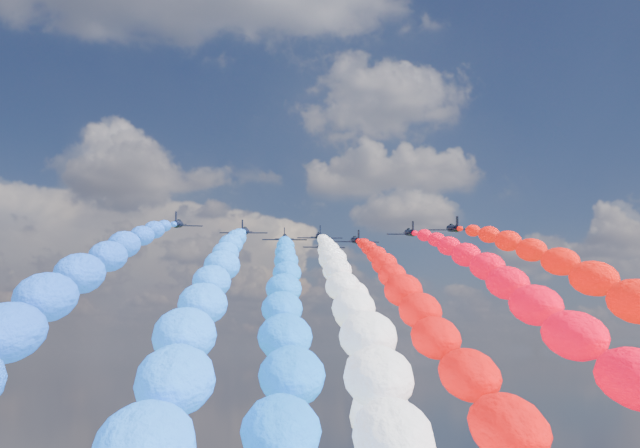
{
  "coord_description": "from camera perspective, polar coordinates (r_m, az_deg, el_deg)",
  "views": [
    {
      "loc": [
        -7.31,
        -144.12,
        83.27
      ],
      "look_at": [
        0.0,
        4.0,
        108.94
      ],
      "focal_mm": 41.56,
      "sensor_mm": 36.0,
      "label": 1
    }
  ],
  "objects": [
    {
      "name": "jet_3",
      "position": [
        153.9,
        -0.04,
        -0.97
      ],
      "size": [
        9.55,
        12.96,
        4.84
      ],
      "primitive_type": null,
      "rotation": [
        0.17,
        0.0,
        -0.02
      ],
      "color": "black"
    },
    {
      "name": "jet_4",
      "position": [
        167.74,
        0.27,
        -1.71
      ],
      "size": [
        9.99,
        13.27,
        4.84
      ],
      "primitive_type": null,
      "rotation": [
        0.17,
        0.0,
        0.05
      ],
      "color": "black"
    },
    {
      "name": "trail_6",
      "position": [
        81.5,
        15.46,
        -7.19
      ],
      "size": [
        6.29,
        133.04,
        45.33
      ],
      "primitive_type": null,
      "color": "#F5001B"
    },
    {
      "name": "trail_4",
      "position": [
        97.69,
        2.47,
        -7.91
      ],
      "size": [
        6.29,
        133.04,
        45.33
      ],
      "primitive_type": null,
      "color": "white"
    },
    {
      "name": "jet_2",
      "position": [
        156.51,
        -2.74,
        -1.11
      ],
      "size": [
        9.52,
        12.93,
        4.84
      ],
      "primitive_type": null,
      "rotation": [
        0.17,
        0.0,
        -0.02
      ],
      "color": "black"
    },
    {
      "name": "jet_7",
      "position": [
        146.09,
        10.23,
        -0.34
      ],
      "size": [
        10.04,
        13.3,
        4.84
      ],
      "primitive_type": null,
      "rotation": [
        0.17,
        0.0,
        -0.06
      ],
      "color": "black"
    },
    {
      "name": "trail_3",
      "position": [
        83.68,
        2.26,
        -7.59
      ],
      "size": [
        6.29,
        133.04,
        45.33
      ],
      "primitive_type": null,
      "color": "silver"
    },
    {
      "name": "trail_2",
      "position": [
        86.18,
        -2.75,
        -7.65
      ],
      "size": [
        6.29,
        133.04,
        45.33
      ],
      "primitive_type": null,
      "color": "blue"
    },
    {
      "name": "jet_5",
      "position": [
        159.5,
        2.79,
        -1.27
      ],
      "size": [
        9.62,
        13.01,
        4.84
      ],
      "primitive_type": null,
      "rotation": [
        0.17,
        0.0,
        0.02
      ],
      "color": "black"
    },
    {
      "name": "trail_7",
      "position": [
        79.01,
        21.94,
        -6.76
      ],
      "size": [
        6.29,
        133.04,
        45.33
      ],
      "primitive_type": null,
      "color": "red"
    },
    {
      "name": "trail_0",
      "position": [
        72.34,
        -18.97,
        -6.72
      ],
      "size": [
        6.29,
        133.04,
        45.33
      ],
      "primitive_type": null,
      "color": "blue"
    },
    {
      "name": "jet_1",
      "position": [
        148.14,
        -5.86,
        -0.57
      ],
      "size": [
        9.68,
        13.05,
        4.84
      ],
      "primitive_type": null,
      "rotation": [
        0.17,
        0.0,
        -0.03
      ],
      "color": "black"
    },
    {
      "name": "jet_0",
      "position": [
        141.49,
        -10.89,
        -0.01
      ],
      "size": [
        10.07,
        13.32,
        4.84
      ],
      "primitive_type": null,
      "rotation": [
        0.17,
        0.0,
        0.06
      ],
      "color": "black"
    },
    {
      "name": "jet_6",
      "position": [
        150.04,
        6.96,
        -0.67
      ],
      "size": [
        9.92,
        13.22,
        4.84
      ],
      "primitive_type": null,
      "rotation": [
        0.17,
        0.0,
        -0.05
      ],
      "color": "black"
    },
    {
      "name": "trail_5",
      "position": [
        89.78,
        7.2,
        -7.67
      ],
      "size": [
        6.29,
        133.04,
        45.33
      ],
      "primitive_type": null,
      "color": "red"
    },
    {
      "name": "trail_1",
      "position": [
        77.9,
        -8.75,
        -7.32
      ],
      "size": [
        6.29,
        133.04,
        45.33
      ],
      "primitive_type": null,
      "color": "#1B6EFA"
    }
  ]
}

